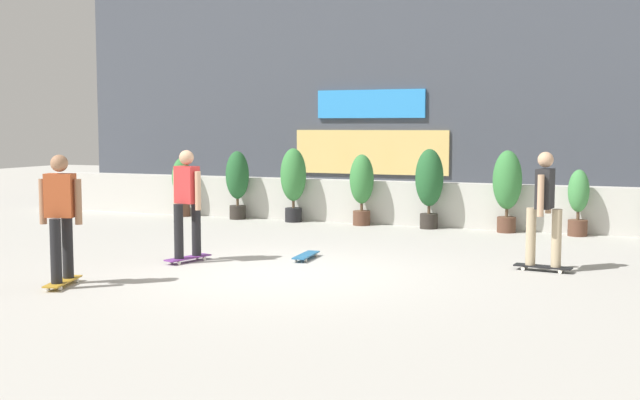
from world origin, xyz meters
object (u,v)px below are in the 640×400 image
potted_plant_6 (578,200)px  potted_plant_4 (429,182)px  potted_plant_0 (182,184)px  potted_plant_5 (507,184)px  skater_by_wall_right (61,214)px  skater_foreground (187,200)px  potted_plant_3 (362,184)px  skateboard_near_camera (306,255)px  potted_plant_1 (237,180)px  potted_plant_2 (293,179)px  skater_far_right (544,205)px

potted_plant_6 → potted_plant_4: bearing=-180.0°
potted_plant_0 → potted_plant_5: potted_plant_5 is taller
potted_plant_5 → potted_plant_4: bearing=180.0°
potted_plant_6 → skater_by_wall_right: skater_by_wall_right is taller
potted_plant_4 → skater_foreground: bearing=-114.4°
potted_plant_0 → potted_plant_3: 4.34m
skater_foreground → skateboard_near_camera: size_ratio=2.08×
potted_plant_5 → skateboard_near_camera: potted_plant_5 is taller
potted_plant_5 → potted_plant_6: potted_plant_5 is taller
potted_plant_1 → skater_by_wall_right: 7.60m
skater_foreground → potted_plant_0: bearing=122.8°
potted_plant_0 → potted_plant_2: 2.79m
potted_plant_1 → skater_foreground: 5.61m
potted_plant_4 → skater_by_wall_right: (-2.89, -7.46, 0.00)m
potted_plant_5 → skateboard_near_camera: bearing=-118.5°
skater_far_right → skateboard_near_camera: (-3.52, -0.33, -0.88)m
potted_plant_0 → potted_plant_3: (4.34, -0.00, 0.11)m
potted_plant_1 → potted_plant_6: (7.19, 0.00, -0.20)m
potted_plant_4 → potted_plant_3: bearing=180.0°
skater_foreground → skateboard_near_camera: bearing=30.2°
potted_plant_3 → skateboard_near_camera: bearing=-82.0°
potted_plant_0 → skater_foreground: bearing=-57.2°
potted_plant_4 → potted_plant_6: potted_plant_4 is taller
potted_plant_0 → potted_plant_2: (2.79, 0.00, 0.18)m
potted_plant_5 → skater_foreground: (-3.92, -5.25, 0.01)m
potted_plant_4 → skater_foreground: skater_foreground is taller
potted_plant_2 → skateboard_near_camera: 4.93m
potted_plant_4 → skater_far_right: skater_far_right is taller
potted_plant_6 → potted_plant_5: bearing=-180.0°
potted_plant_1 → potted_plant_5: bearing=-0.0°
potted_plant_3 → skater_foreground: (-0.95, -5.25, 0.09)m
potted_plant_3 → potted_plant_4: size_ratio=0.92×
potted_plant_0 → potted_plant_6: bearing=0.0°
potted_plant_0 → potted_plant_1: (1.43, 0.00, 0.13)m
potted_plant_2 → potted_plant_6: bearing=0.0°
potted_plant_5 → skater_far_right: size_ratio=0.94×
potted_plant_0 → potted_plant_6: (8.62, 0.00, -0.07)m
potted_plant_2 → potted_plant_6: size_ratio=1.27×
potted_plant_5 → potted_plant_6: 1.34m
potted_plant_3 → skater_foreground: skater_foreground is taller
skater_by_wall_right → skateboard_near_camera: skater_by_wall_right is taller
skater_far_right → potted_plant_3: bearing=135.8°
potted_plant_4 → skater_far_right: (2.70, -4.01, 0.00)m
potted_plant_1 → skater_far_right: bearing=-29.7°
potted_plant_0 → skater_far_right: bearing=-25.3°
skater_far_right → potted_plant_5: bearing=106.1°
skater_by_wall_right → skater_foreground: 2.27m
potted_plant_0 → skateboard_near_camera: 6.62m
potted_plant_0 → potted_plant_5: (7.31, -0.00, 0.19)m
potted_plant_2 → skateboard_near_camera: (2.16, -4.35, -0.86)m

